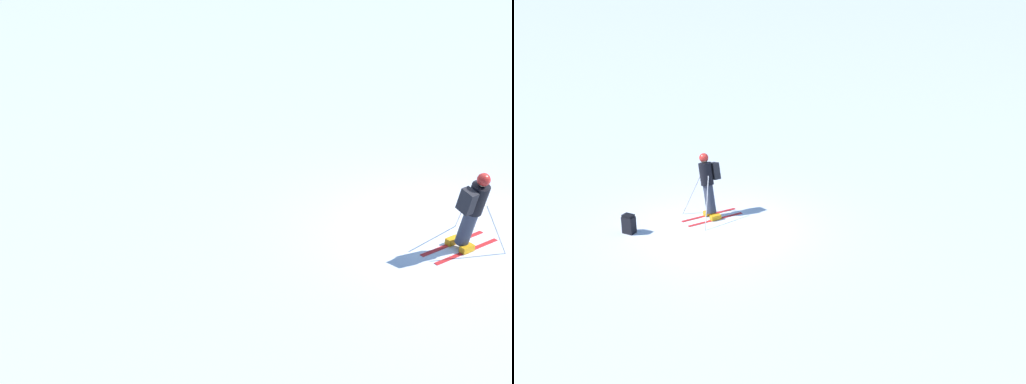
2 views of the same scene
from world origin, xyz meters
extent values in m
plane|color=white|center=(0.00, 0.00, 0.00)|extent=(300.00, 300.00, 0.00)
cube|color=red|center=(-0.78, -0.06, 0.01)|extent=(0.60, 1.54, 0.01)
cube|color=red|center=(-0.44, 0.06, 0.01)|extent=(0.60, 1.54, 0.01)
cube|color=orange|center=(-0.78, -0.06, 0.07)|extent=(0.22, 0.31, 0.12)
cube|color=orange|center=(-0.44, 0.06, 0.07)|extent=(0.22, 0.31, 0.12)
cylinder|color=#2D3342|center=(-0.72, -0.04, 0.49)|extent=(0.48, 0.38, 0.79)
cylinder|color=black|center=(-0.86, -0.08, 1.15)|extent=(0.55, 0.47, 0.65)
sphere|color=tan|center=(-0.94, -0.11, 1.54)|extent=(0.31, 0.28, 0.25)
sphere|color=#AD231E|center=(-0.95, -0.11, 1.56)|extent=(0.35, 0.32, 0.29)
cube|color=black|center=(-0.95, 0.16, 1.18)|extent=(0.41, 0.29, 0.49)
cylinder|color=#B7B7BC|center=(-1.04, -0.46, 0.53)|extent=(0.03, 0.55, 1.08)
cylinder|color=#B7B7BC|center=(-0.24, -0.19, 0.58)|extent=(0.82, 0.29, 1.18)
cube|color=black|center=(-0.20, -2.19, 0.22)|extent=(0.36, 0.37, 0.44)
cube|color=black|center=(-0.20, -2.19, 0.47)|extent=(0.33, 0.33, 0.06)
camera|label=1|loc=(-12.89, 7.43, 8.14)|focal=60.00mm
camera|label=2|loc=(16.42, -2.91, 7.62)|focal=50.00mm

